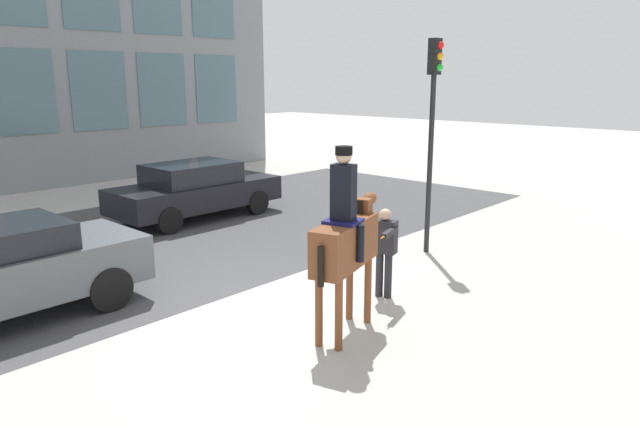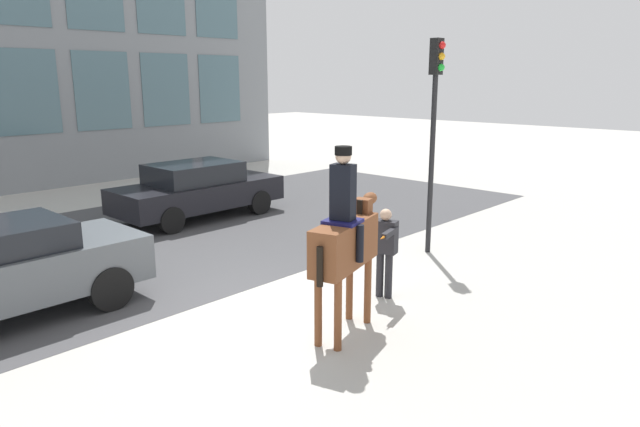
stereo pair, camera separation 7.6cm
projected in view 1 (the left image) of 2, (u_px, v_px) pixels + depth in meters
The scene contains 7 objects.
ground_plane at pixel (257, 300), 9.75m from camera, with size 80.00×80.00×0.00m, color #B2AFA8.
road_surface at pixel (119, 246), 12.89m from camera, with size 23.48×8.50×0.01m.
mounted_horse_lead at pixel (346, 239), 8.19m from camera, with size 1.85×0.82×2.80m.
pedestrian_bystander at pixel (385, 246), 9.69m from camera, with size 0.80×0.61×1.57m.
street_car_near_lane at pixel (0, 270), 8.75m from camera, with size 4.22×1.85×1.54m.
street_car_far_lane at pixel (195, 190), 15.32m from camera, with size 4.57×1.92×1.52m.
traffic_light at pixel (433, 114), 11.81m from camera, with size 0.24×0.29×4.49m.
Camera 1 is at (-5.99, -7.00, 3.70)m, focal length 32.00 mm.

